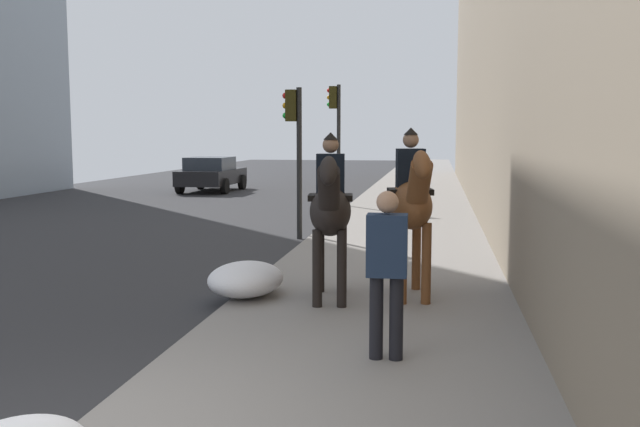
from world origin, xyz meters
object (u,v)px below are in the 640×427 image
object	(u,v)px
traffic_light_far_curb	(336,126)
mounted_horse_far	(411,203)
pedestrian_greeting	(387,264)
mounted_horse_near	(330,208)
traffic_light_near_curb	(295,137)
car_near_lane	(211,174)

from	to	relation	value
traffic_light_far_curb	mounted_horse_far	bearing A→B (deg)	-167.43
pedestrian_greeting	traffic_light_far_curb	distance (m)	15.84
mounted_horse_near	traffic_light_near_curb	xyz separation A→B (m)	(6.29, 1.74, 0.92)
car_near_lane	traffic_light_far_curb	bearing A→B (deg)	-133.16
mounted_horse_far	traffic_light_far_curb	world-z (taller)	traffic_light_far_curb
car_near_lane	traffic_light_near_curb	bearing A→B (deg)	-153.70
pedestrian_greeting	traffic_light_near_curb	xyz separation A→B (m)	(8.71, 2.67, 1.21)
mounted_horse_far	traffic_light_far_curb	distance (m)	13.13
car_near_lane	pedestrian_greeting	bearing A→B (deg)	-157.13
car_near_lane	traffic_light_near_curb	world-z (taller)	traffic_light_near_curb
mounted_horse_near	pedestrian_greeting	xyz separation A→B (m)	(-2.42, -0.93, -0.29)
mounted_horse_far	car_near_lane	world-z (taller)	mounted_horse_far
pedestrian_greeting	traffic_light_far_curb	world-z (taller)	traffic_light_far_curb
mounted_horse_near	mounted_horse_far	xyz separation A→B (m)	(0.35, -1.07, 0.06)
pedestrian_greeting	car_near_lane	xyz separation A→B (m)	(21.29, 8.74, -0.35)
traffic_light_far_curb	car_near_lane	bearing A→B (deg)	46.28
mounted_horse_far	car_near_lane	bearing A→B (deg)	-164.35
mounted_horse_near	mounted_horse_far	size ratio (longest dim) A/B	0.97
mounted_horse_near	car_near_lane	bearing A→B (deg)	-164.60
mounted_horse_far	car_near_lane	size ratio (longest dim) A/B	0.58
traffic_light_near_curb	mounted_horse_far	bearing A→B (deg)	-154.71
mounted_horse_near	pedestrian_greeting	distance (m)	2.61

